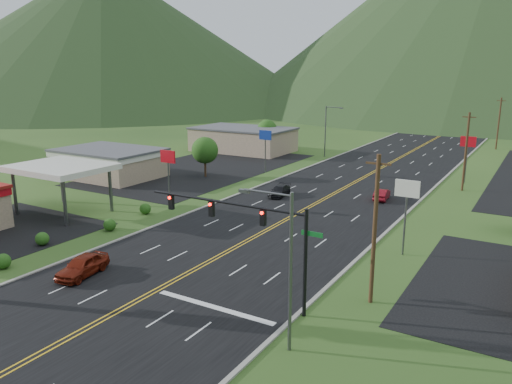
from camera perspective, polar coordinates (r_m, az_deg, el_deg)
The scene contains 19 objects.
traffic_signal at distance 32.26m, azimuth -0.76°, elevation -3.82°, with size 13.10×0.43×7.00m.
streetlight_east at distance 26.85m, azimuth 3.38°, elevation -7.88°, with size 3.28×0.25×9.00m.
streetlight_west at distance 89.61m, azimuth 8.13°, elevation 7.28°, with size 3.28×0.25×9.00m.
gas_canopy at distance 57.10m, azimuth -21.41°, elevation 2.51°, with size 10.00×8.00×5.30m.
building_west_mid at distance 75.25m, azimuth -16.42°, elevation 3.39°, with size 14.40×10.40×4.10m.
building_west_far at distance 95.69m, azimuth -1.49°, elevation 6.05°, with size 18.40×11.40×4.50m.
pole_sign_west_a at distance 56.74m, azimuth -10.02°, elevation 3.37°, with size 2.00×0.18×6.40m.
pole_sign_west_b at distance 74.58m, azimuth 1.07°, elevation 6.03°, with size 2.00×0.18×6.40m.
pole_sign_east_a at distance 42.54m, azimuth 16.85°, elevation -0.47°, with size 2.00×0.18×6.40m.
pole_sign_east_b at distance 73.54m, azimuth 23.04°, elevation 4.82°, with size 2.00×0.18×6.40m.
tree_west_a at distance 72.19m, azimuth -5.86°, elevation 4.77°, with size 3.84×3.84×5.82m.
tree_west_b at distance 97.37m, azimuth 1.28°, elevation 7.15°, with size 3.84×3.84×5.82m.
utility_pole_a at distance 33.08m, azimuth 13.41°, elevation -4.13°, with size 1.60×0.28×10.00m.
utility_pole_b at distance 68.55m, azimuth 22.86°, elevation 4.33°, with size 1.60×0.28×10.00m.
utility_pole_c at distance 108.06m, azimuth 25.99°, elevation 7.09°, with size 1.60×0.28×10.00m.
mountain_nw at distance 235.18m, azimuth -16.76°, elevation 16.83°, with size 190.00×190.00×60.00m, color #1F3618.
car_red_near at distance 39.96m, azimuth -19.22°, elevation -8.00°, with size 1.86×4.62×1.58m, color maroon.
car_dark_mid at distance 61.17m, azimuth 2.69°, elevation 0.08°, with size 1.75×4.31×1.25m, color black.
car_red_far at distance 61.22m, azimuth 14.18°, elevation -0.29°, with size 1.41×4.05×1.33m, color maroon.
Camera 1 is at (22.57, -12.22, 15.07)m, focal length 35.00 mm.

